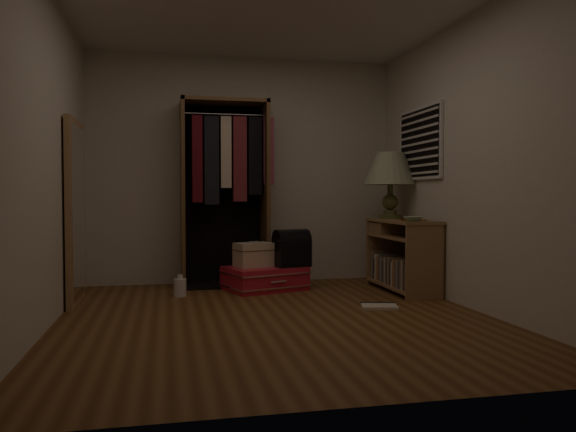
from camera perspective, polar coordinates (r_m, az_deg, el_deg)
The scene contains 13 objects.
ground at distance 4.67m, azimuth -1.16°, elevation -10.29°, with size 4.00×4.00×0.00m, color brown.
room_walls at distance 4.65m, azimuth -0.36°, elevation 8.25°, with size 3.52×4.02×2.60m.
console_bookshelf at distance 6.06m, azimuth 11.33°, elevation -3.75°, with size 0.42×1.12×0.75m.
open_wardrobe at distance 6.29m, azimuth -6.22°, elevation 4.03°, with size 1.01×0.50×2.05m.
floor_mirror at distance 5.54m, azimuth -20.79°, elevation 0.38°, with size 0.06×0.80×1.70m.
pink_suitcase at distance 6.01m, azimuth -2.39°, elevation -6.33°, with size 0.96×0.82×0.25m.
train_case at distance 5.96m, azimuth -3.54°, elevation -3.94°, with size 0.44×0.37×0.27m.
black_bag at distance 5.98m, azimuth 0.37°, elevation -3.20°, with size 0.41×0.32×0.40m.
table_lamp at distance 6.31m, azimuth 10.35°, elevation 4.60°, with size 0.71×0.71×0.73m.
brass_tray at distance 5.76m, azimuth 12.60°, elevation -0.40°, with size 0.31×0.31×0.02m.
ceramic_bowl at distance 5.64m, azimuth 12.60°, elevation -0.29°, with size 0.19×0.19×0.05m, color #9AB99D.
white_jug at distance 5.72m, azimuth -10.91°, elevation -7.10°, with size 0.16×0.16×0.22m.
floor_book at distance 5.16m, azimuth 9.20°, elevation -9.00°, with size 0.36×0.31×0.03m.
Camera 1 is at (-0.87, -4.48, 0.99)m, focal length 35.00 mm.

